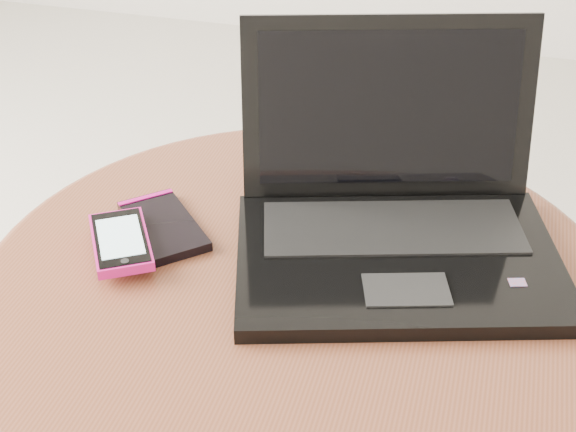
# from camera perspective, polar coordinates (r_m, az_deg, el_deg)

# --- Properties ---
(table) EXTENTS (0.66, 0.66, 0.52)m
(table) POSITION_cam_1_polar(r_m,az_deg,el_deg) (0.90, 0.62, -9.61)
(table) COLOR #502B11
(table) RESTS_ON ground
(laptop) EXTENTS (0.38, 0.35, 0.21)m
(laptop) POSITION_cam_1_polar(r_m,az_deg,el_deg) (0.86, 7.35, 0.15)
(laptop) COLOR black
(laptop) RESTS_ON table
(phone_black) EXTENTS (0.13, 0.13, 0.01)m
(phone_black) POSITION_cam_1_polar(r_m,az_deg,el_deg) (0.90, -8.58, -0.66)
(phone_black) COLOR black
(phone_black) RESTS_ON table
(phone_pink) EXTENTS (0.10, 0.12, 0.01)m
(phone_pink) POSITION_cam_1_polar(r_m,az_deg,el_deg) (0.87, -11.44, -1.72)
(phone_pink) COLOR #CF157C
(phone_pink) RESTS_ON phone_black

